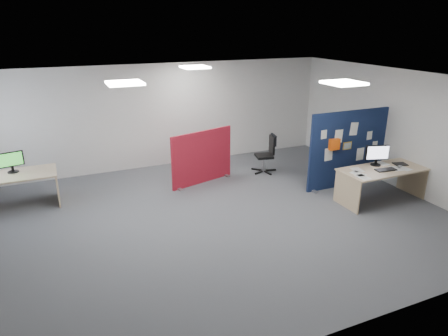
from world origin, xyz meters
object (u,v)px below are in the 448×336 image
object	(u,v)px
monitor_main	(377,154)
second_desk	(13,182)
monitor_second	(11,161)
office_chair	(268,151)
red_divider	(202,158)
navy_divider	(349,149)
main_desk	(381,175)

from	to	relation	value
monitor_main	second_desk	size ratio (longest dim) A/B	0.29
monitor_second	office_chair	world-z (taller)	monitor_second
red_divider	monitor_second	xyz separation A→B (m)	(-4.05, 0.39, 0.34)
navy_divider	red_divider	distance (m)	3.43
navy_divider	office_chair	xyz separation A→B (m)	(-1.26, 1.54, -0.35)
main_desk	second_desk	xyz separation A→B (m)	(-7.26, 2.75, -0.01)
red_divider	monitor_main	bearing A→B (deg)	-51.26
main_desk	red_divider	bearing A→B (deg)	142.20
navy_divider	second_desk	bearing A→B (deg)	165.81
monitor_main	office_chair	size ratio (longest dim) A/B	0.52
navy_divider	monitor_second	xyz separation A→B (m)	(-7.11, 1.91, 0.07)
main_desk	red_divider	size ratio (longest dim) A/B	1.14
monitor_main	monitor_second	distance (m)	7.71
red_divider	monitor_second	world-z (taller)	red_divider
office_chair	red_divider	bearing A→B (deg)	-166.92
second_desk	office_chair	size ratio (longest dim) A/B	1.78
monitor_main	navy_divider	bearing A→B (deg)	116.49
main_desk	office_chair	xyz separation A→B (m)	(-1.37, 2.49, -0.01)
main_desk	office_chair	distance (m)	2.84
monitor_second	second_desk	bearing A→B (deg)	-122.61
navy_divider	main_desk	bearing A→B (deg)	-83.13
main_desk	monitor_main	xyz separation A→B (m)	(0.01, 0.20, 0.42)
navy_divider	second_desk	xyz separation A→B (m)	(-7.15, 1.81, -0.34)
office_chair	main_desk	bearing A→B (deg)	-48.84
red_divider	second_desk	bearing A→B (deg)	160.15
red_divider	second_desk	world-z (taller)	red_divider
red_divider	second_desk	distance (m)	4.09
red_divider	second_desk	xyz separation A→B (m)	(-4.08, 0.29, -0.07)
navy_divider	monitor_second	world-z (taller)	navy_divider
monitor_second	main_desk	bearing A→B (deg)	-34.32
monitor_second	office_chair	bearing A→B (deg)	-16.34
navy_divider	red_divider	size ratio (longest dim) A/B	1.32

